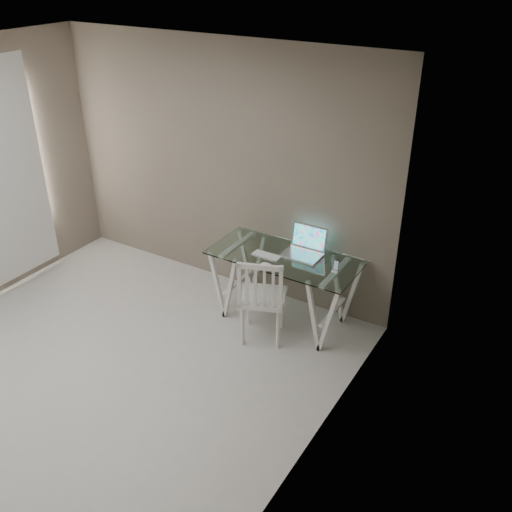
{
  "coord_description": "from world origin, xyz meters",
  "views": [
    {
      "loc": [
        3.31,
        -2.51,
        3.46
      ],
      "look_at": [
        0.86,
        1.55,
        0.85
      ],
      "focal_mm": 40.0,
      "sensor_mm": 36.0,
      "label": 1
    }
  ],
  "objects": [
    {
      "name": "room",
      "position": [
        -0.06,
        0.02,
        1.72
      ],
      "size": [
        4.5,
        4.52,
        2.71
      ],
      "color": "#B8B6B0",
      "rests_on": "ground"
    },
    {
      "name": "desk",
      "position": [
        1.01,
        1.85,
        0.38
      ],
      "size": [
        1.5,
        0.7,
        0.75
      ],
      "color": "silver",
      "rests_on": "ground"
    },
    {
      "name": "chair",
      "position": [
        1.0,
        1.42,
        0.52
      ],
      "size": [
        0.55,
        0.55,
        0.93
      ],
      "rotation": [
        0.0,
        0.0,
        0.38
      ],
      "color": "silver",
      "rests_on": "ground"
    },
    {
      "name": "laptop",
      "position": [
        1.14,
        2.02,
        0.81
      ],
      "size": [
        0.38,
        0.32,
        0.27
      ],
      "color": "silver",
      "rests_on": "desk"
    },
    {
      "name": "keyboard",
      "position": [
        0.84,
        1.77,
        0.75
      ],
      "size": [
        0.3,
        0.13,
        0.01
      ],
      "primitive_type": "cube",
      "color": "silver",
      "rests_on": "desk"
    },
    {
      "name": "mouse",
      "position": [
        0.95,
        1.58,
        0.77
      ],
      "size": [
        0.12,
        0.07,
        0.04
      ],
      "primitive_type": "ellipsoid",
      "color": "white",
      "rests_on": "desk"
    },
    {
      "name": "phone_dock",
      "position": [
        1.56,
        1.84,
        0.78
      ],
      "size": [
        0.06,
        0.06,
        0.12
      ],
      "color": "white",
      "rests_on": "desk"
    }
  ]
}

